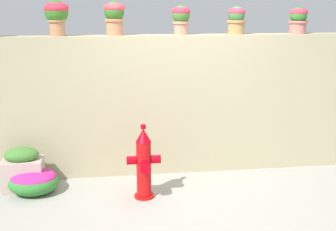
{
  "coord_description": "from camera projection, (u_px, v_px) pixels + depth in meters",
  "views": [
    {
      "loc": [
        -0.94,
        -4.54,
        2.27
      ],
      "look_at": [
        -0.16,
        1.04,
        0.82
      ],
      "focal_mm": 47.69,
      "sensor_mm": 36.0,
      "label": 1
    }
  ],
  "objects": [
    {
      "name": "potted_plant_3",
      "position": [
        181.0,
        17.0,
        5.76
      ],
      "size": [
        0.25,
        0.25,
        0.37
      ],
      "color": "tan",
      "rests_on": "stone_wall"
    },
    {
      "name": "potted_plant_5",
      "position": [
        298.0,
        18.0,
        5.96
      ],
      "size": [
        0.26,
        0.26,
        0.35
      ],
      "color": "#C16F63",
      "rests_on": "stone_wall"
    },
    {
      "name": "potted_plant_2",
      "position": [
        114.0,
        15.0,
        5.62
      ],
      "size": [
        0.27,
        0.27,
        0.42
      ],
      "color": "#BD7752",
      "rests_on": "stone_wall"
    },
    {
      "name": "flower_bush_left",
      "position": [
        34.0,
        181.0,
        5.42
      ],
      "size": [
        0.61,
        0.54,
        0.29
      ],
      "color": "#307930",
      "rests_on": "ground"
    },
    {
      "name": "stone_wall",
      "position": [
        178.0,
        104.0,
        6.0
      ],
      "size": [
        5.4,
        0.32,
        1.85
      ],
      "primitive_type": "cube",
      "color": "tan",
      "rests_on": "ground"
    },
    {
      "name": "ground_plane",
      "position": [
        195.0,
        208.0,
        5.05
      ],
      "size": [
        24.0,
        24.0,
        0.0
      ],
      "primitive_type": "plane",
      "color": "gray"
    },
    {
      "name": "potted_plant_4",
      "position": [
        236.0,
        18.0,
        5.83
      ],
      "size": [
        0.25,
        0.25,
        0.36
      ],
      "color": "#AF804A",
      "rests_on": "stone_wall"
    },
    {
      "name": "planter_box",
      "position": [
        23.0,
        170.0,
        5.49
      ],
      "size": [
        0.49,
        0.34,
        0.54
      ],
      "color": "#B59E92",
      "rests_on": "ground"
    },
    {
      "name": "potted_plant_1",
      "position": [
        57.0,
        14.0,
        5.51
      ],
      "size": [
        0.3,
        0.3,
        0.43
      ],
      "color": "#B57950",
      "rests_on": "stone_wall"
    },
    {
      "name": "fire_hydrant",
      "position": [
        144.0,
        165.0,
        5.22
      ],
      "size": [
        0.4,
        0.33,
        0.9
      ],
      "color": "red",
      "rests_on": "ground"
    }
  ]
}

